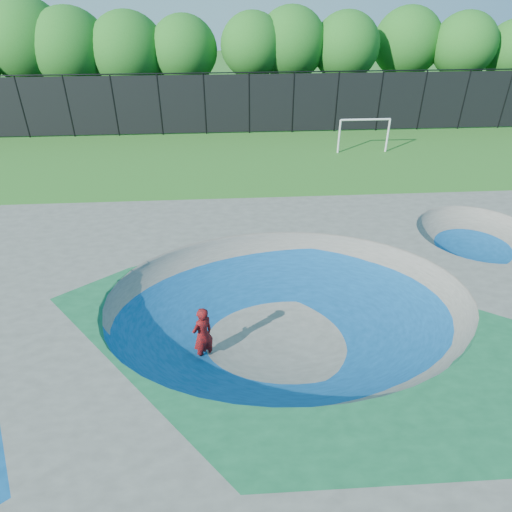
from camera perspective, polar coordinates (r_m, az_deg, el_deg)
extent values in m
plane|color=#25631B|center=(14.46, 3.86, -9.94)|extent=(120.00, 120.00, 0.00)
cube|color=gray|center=(13.97, 3.97, -7.65)|extent=(22.00, 14.00, 1.50)
imported|color=red|center=(13.16, -6.67, -9.77)|extent=(0.81, 0.77, 1.86)
cube|color=black|center=(13.78, -6.43, -12.58)|extent=(0.75, 0.66, 0.05)
cylinder|color=silver|center=(29.36, 10.36, 14.47)|extent=(0.12, 0.12, 2.03)
cylinder|color=silver|center=(30.23, 16.14, 14.26)|extent=(0.12, 0.12, 2.03)
cylinder|color=silver|center=(29.48, 13.54, 16.25)|extent=(3.04, 0.12, 0.12)
cylinder|color=black|center=(35.16, -27.18, 16.18)|extent=(0.09, 0.09, 4.00)
cylinder|color=black|center=(34.13, -22.37, 16.87)|extent=(0.09, 0.09, 4.00)
cylinder|color=black|center=(33.35, -17.26, 17.47)|extent=(0.09, 0.09, 4.00)
cylinder|color=black|center=(32.82, -11.91, 17.96)|extent=(0.09, 0.09, 4.00)
cylinder|color=black|center=(32.56, -6.41, 18.31)|extent=(0.09, 0.09, 4.00)
cylinder|color=black|center=(32.58, -0.85, 18.50)|extent=(0.09, 0.09, 4.00)
cylinder|color=black|center=(32.87, 4.66, 18.53)|extent=(0.09, 0.09, 4.00)
cylinder|color=black|center=(33.43, 10.03, 18.40)|extent=(0.09, 0.09, 4.00)
cylinder|color=black|center=(34.24, 15.18, 18.14)|extent=(0.09, 0.09, 4.00)
cylinder|color=black|center=(35.30, 20.03, 17.76)|extent=(0.09, 0.09, 4.00)
cylinder|color=black|center=(36.56, 24.56, 17.30)|extent=(0.09, 0.09, 4.00)
cylinder|color=black|center=(38.03, 28.73, 16.79)|extent=(0.09, 0.09, 4.00)
cube|color=black|center=(32.58, -0.85, 18.50)|extent=(48.00, 0.03, 3.80)
cylinder|color=black|center=(32.17, -0.88, 21.96)|extent=(48.00, 0.08, 0.08)
cylinder|color=#472F23|center=(40.23, -25.33, 17.61)|extent=(0.44, 0.44, 3.11)
sphere|color=#1B631A|center=(39.64, -26.68, 22.84)|extent=(5.97, 5.97, 5.97)
cylinder|color=#472F23|center=(38.91, -21.06, 17.83)|extent=(0.44, 0.44, 2.76)
sphere|color=#1B631A|center=(38.32, -22.15, 22.86)|extent=(5.67, 5.67, 5.67)
cylinder|color=#472F23|center=(37.99, -14.94, 18.39)|extent=(0.44, 0.44, 2.60)
sphere|color=#1B631A|center=(37.39, -15.72, 23.39)|extent=(5.53, 5.53, 5.53)
cylinder|color=#472F23|center=(37.32, -8.56, 19.10)|extent=(0.44, 0.44, 2.95)
sphere|color=#1B631A|center=(36.74, -9.01, 24.10)|extent=(4.85, 4.85, 4.85)
cylinder|color=#472F23|center=(36.60, -0.45, 19.55)|extent=(0.44, 0.44, 3.41)
sphere|color=#1B631A|center=(36.02, -0.47, 24.86)|extent=(4.54, 4.54, 4.54)
cylinder|color=#472F23|center=(37.40, 4.18, 19.60)|extent=(0.44, 0.44, 3.23)
sphere|color=#1B631A|center=(36.80, 4.42, 24.97)|extent=(5.11, 5.11, 5.11)
cylinder|color=#472F23|center=(37.95, 10.62, 19.27)|extent=(0.44, 0.44, 3.11)
sphere|color=#1B631A|center=(37.37, 11.18, 24.32)|extent=(4.88, 4.88, 4.88)
cylinder|color=#472F23|center=(41.10, 17.53, 19.29)|extent=(0.44, 0.44, 3.00)
sphere|color=#1B631A|center=(40.56, 18.39, 24.01)|extent=(5.21, 5.21, 5.21)
cylinder|color=#472F23|center=(40.91, 23.49, 18.29)|extent=(0.44, 0.44, 3.21)
sphere|color=#1B631A|center=(40.38, 24.59, 22.87)|extent=(4.69, 4.69, 4.69)
cylinder|color=#472F23|center=(42.86, 28.45, 17.46)|extent=(0.44, 0.44, 2.90)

